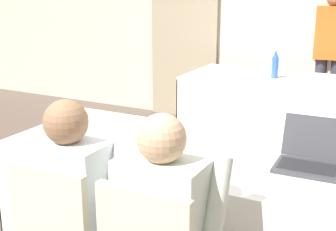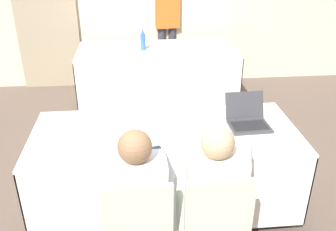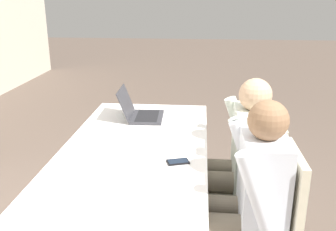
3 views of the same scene
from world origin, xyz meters
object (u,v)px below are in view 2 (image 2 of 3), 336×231
at_px(cell_phone, 158,151).
at_px(chair_near_left, 138,226).
at_px(water_bottle, 143,40).
at_px(chair_near_right, 213,221).
at_px(person_checkered_shirt, 137,195).
at_px(person_red_shirt, 167,23).
at_px(person_white_shirt, 211,191).
at_px(laptop, 248,120).

xyz_separation_m(cell_phone, chair_near_left, (-0.16, -0.47, -0.25)).
bearing_deg(water_bottle, cell_phone, -89.62).
bearing_deg(chair_near_right, person_checkered_shirt, -12.32).
xyz_separation_m(chair_near_left, person_red_shirt, (0.52, 3.70, 0.41)).
xyz_separation_m(person_checkered_shirt, person_white_shirt, (0.47, 0.00, 0.00)).
bearing_deg(person_red_shirt, chair_near_right, -97.39).
xyz_separation_m(cell_phone, person_white_shirt, (0.31, -0.37, -0.09)).
xyz_separation_m(laptop, water_bottle, (-0.76, 2.13, 0.09)).
xyz_separation_m(water_bottle, person_checkered_shirt, (-0.14, -2.83, -0.22)).
bearing_deg(water_bottle, person_red_shirt, 63.57).
bearing_deg(person_checkered_shirt, person_white_shirt, -180.00).
bearing_deg(person_white_shirt, person_red_shirt, -90.84).
bearing_deg(person_white_shirt, cell_phone, -49.53).
xyz_separation_m(laptop, person_red_shirt, (-0.38, 2.90, 0.12)).
distance_m(water_bottle, person_checkered_shirt, 2.84).
distance_m(laptop, person_checkered_shirt, 1.15).
distance_m(chair_near_right, person_checkered_shirt, 0.51).
bearing_deg(laptop, person_checkered_shirt, -144.53).
relative_size(chair_near_left, person_red_shirt, 0.57).
xyz_separation_m(laptop, person_checkered_shirt, (-0.90, -0.70, -0.13)).
bearing_deg(person_red_shirt, water_bottle, -123.00).
relative_size(cell_phone, person_white_shirt, 0.12).
height_order(person_checkered_shirt, person_white_shirt, same).
bearing_deg(person_white_shirt, laptop, -121.74).
distance_m(laptop, person_white_shirt, 0.83).
bearing_deg(laptop, water_bottle, 107.45).
xyz_separation_m(person_white_shirt, person_red_shirt, (0.05, 3.60, 0.25)).
bearing_deg(person_white_shirt, water_bottle, -83.36).
height_order(laptop, water_bottle, water_bottle).
bearing_deg(chair_near_right, cell_phone, -56.34).
height_order(chair_near_left, person_checkered_shirt, person_checkered_shirt).
relative_size(water_bottle, chair_near_left, 0.32).
bearing_deg(cell_phone, person_checkered_shirt, -131.66).
relative_size(chair_near_right, person_red_shirt, 0.57).
bearing_deg(person_red_shirt, chair_near_left, -104.65).
height_order(laptop, person_white_shirt, person_white_shirt).
height_order(person_white_shirt, person_red_shirt, person_red_shirt).
bearing_deg(water_bottle, chair_near_left, -92.79).
distance_m(chair_near_left, person_white_shirt, 0.51).
relative_size(person_checkered_shirt, person_white_shirt, 1.00).
relative_size(laptop, person_checkered_shirt, 0.28).
distance_m(chair_near_right, person_white_shirt, 0.19).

